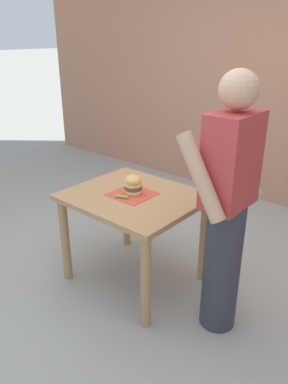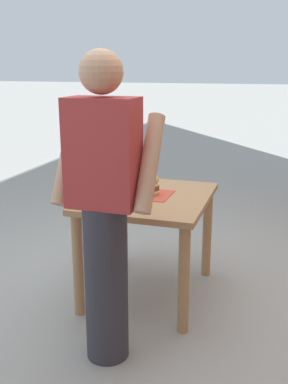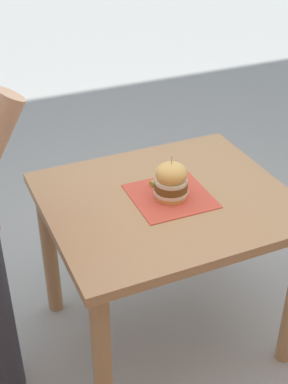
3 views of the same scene
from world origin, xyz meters
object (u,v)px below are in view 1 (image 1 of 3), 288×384
patio_table (134,211)px  diner_across_table (227,207)px  pickle_spear (122,197)px  sandwich (133,185)px

patio_table → diner_across_table: bearing=89.5°
pickle_spear → diner_across_table: (-0.10, 0.79, 0.13)m
patio_table → pickle_spear: size_ratio=9.97×
sandwich → pickle_spear: (0.12, -0.01, -0.06)m
patio_table → sandwich: size_ratio=5.21×
diner_across_table → pickle_spear: bearing=-82.7°
sandwich → pickle_spear: sandwich is taller
pickle_spear → patio_table: bearing=171.1°
sandwich → diner_across_table: diner_across_table is taller
patio_table → diner_across_table: size_ratio=0.57×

